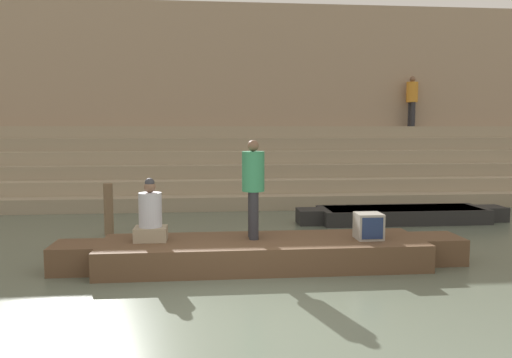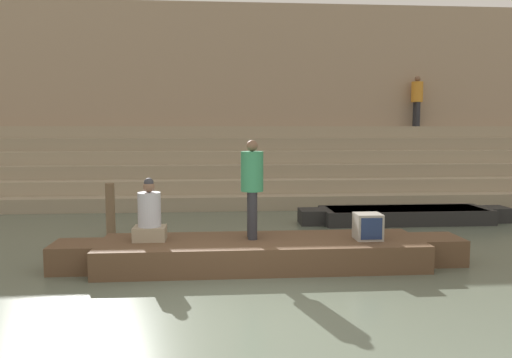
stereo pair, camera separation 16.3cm
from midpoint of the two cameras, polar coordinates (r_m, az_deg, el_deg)
ground_plane at (r=6.34m, az=-1.49°, el=-15.51°), size 120.00×120.00×0.00m
ghat_steps at (r=16.13m, az=-3.40°, el=0.67°), size 36.00×3.74×2.37m
back_wall at (r=18.04m, az=-3.57°, el=8.85°), size 34.20×1.28×6.57m
rowboat_main at (r=8.45m, az=1.20°, el=-8.33°), size 6.85×1.56×0.45m
person_standing at (r=8.37m, az=0.11°, el=-0.40°), size 0.38×0.38×1.66m
person_rowing at (r=8.45m, az=-11.54°, el=-4.18°), size 0.53×0.42×1.05m
tv_set at (r=8.61m, az=13.21°, el=-5.30°), size 0.43×0.41×0.44m
moored_boat_shore at (r=12.80m, az=16.99°, el=-3.93°), size 5.22×1.20×0.35m
mooring_post at (r=11.26m, az=-15.91°, el=-3.30°), size 0.20×0.20×1.12m
person_on_steps at (r=18.54m, az=18.16°, el=8.82°), size 0.40×0.40×1.75m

